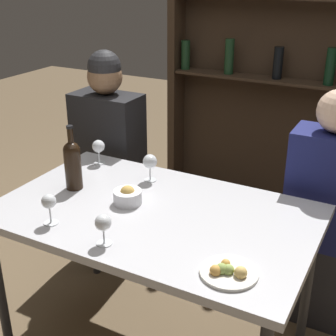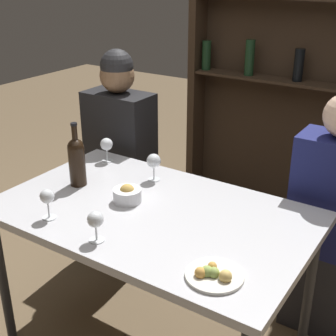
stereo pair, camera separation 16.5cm
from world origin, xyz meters
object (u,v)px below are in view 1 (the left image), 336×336
object	(u,v)px
wine_glass_2	(150,162)
seated_person_left	(110,163)
wine_glass_0	(49,203)
wine_bottle	(73,163)
food_plate_0	(228,271)
wine_glass_1	(99,147)
snack_bowl	(128,196)
seated_person_right	(323,219)
wine_glass_3	(103,224)

from	to	relation	value
wine_glass_2	seated_person_left	xyz separation A→B (m)	(-0.48, 0.33, -0.23)
wine_glass_0	seated_person_left	xyz separation A→B (m)	(-0.33, 0.87, -0.22)
wine_bottle	wine_glass_0	size ratio (longest dim) A/B	2.37
food_plate_0	wine_glass_1	bearing A→B (deg)	148.58
wine_glass_2	snack_bowl	distance (m)	0.26
wine_glass_2	seated_person_right	size ratio (longest dim) A/B	0.11
wine_glass_1	food_plate_0	distance (m)	1.11
wine_glass_1	wine_glass_3	xyz separation A→B (m)	(0.47, -0.62, -0.00)
wine_glass_3	snack_bowl	world-z (taller)	wine_glass_3
wine_glass_0	wine_glass_1	bearing A→B (deg)	107.87
food_plate_0	wine_bottle	bearing A→B (deg)	162.06
wine_bottle	food_plate_0	world-z (taller)	wine_bottle
wine_bottle	snack_bowl	world-z (taller)	wine_bottle
wine_glass_2	seated_person_right	bearing A→B (deg)	23.46
wine_glass_3	seated_person_right	distance (m)	1.13
wine_glass_3	seated_person_left	world-z (taller)	seated_person_left
wine_glass_0	seated_person_right	bearing A→B (deg)	43.58
wine_bottle	seated_person_right	bearing A→B (deg)	28.83
wine_glass_3	seated_person_left	xyz separation A→B (m)	(-0.60, 0.89, -0.22)
seated_person_left	seated_person_right	distance (m)	1.25
wine_bottle	wine_glass_3	distance (m)	0.51
food_plate_0	seated_person_right	distance (m)	0.89
wine_glass_1	wine_glass_3	size ratio (longest dim) A/B	1.04
wine_glass_1	wine_glass_3	world-z (taller)	wine_glass_1
wine_glass_3	wine_glass_0	bearing A→B (deg)	175.28
snack_bowl	seated_person_left	world-z (taller)	seated_person_left
snack_bowl	seated_person_left	size ratio (longest dim) A/B	0.10
snack_bowl	seated_person_right	world-z (taller)	seated_person_right
food_plate_0	snack_bowl	distance (m)	0.64
wine_glass_1	wine_glass_2	distance (m)	0.35
wine_bottle	seated_person_left	xyz separation A→B (m)	(-0.21, 0.57, -0.26)
wine_glass_1	wine_glass_2	size ratio (longest dim) A/B	0.95
wine_bottle	snack_bowl	xyz separation A→B (m)	(0.30, -0.01, -0.09)
wine_bottle	seated_person_left	size ratio (longest dim) A/B	0.24
wine_glass_3	snack_bowl	size ratio (longest dim) A/B	0.98
seated_person_left	seated_person_right	bearing A→B (deg)	0.00
wine_glass_2	wine_glass_3	bearing A→B (deg)	-77.15
wine_glass_3	seated_person_right	xyz separation A→B (m)	(0.64, 0.89, -0.26)
wine_bottle	food_plate_0	xyz separation A→B (m)	(0.87, -0.28, -0.11)
wine_glass_3	seated_person_right	size ratio (longest dim) A/B	0.10
wine_glass_1	snack_bowl	distance (m)	0.48
wine_glass_0	wine_glass_3	size ratio (longest dim) A/B	1.05
seated_person_left	wine_bottle	bearing A→B (deg)	-69.99
wine_glass_1	food_plate_0	bearing A→B (deg)	-31.42
food_plate_0	seated_person_left	distance (m)	1.38
food_plate_0	seated_person_right	world-z (taller)	seated_person_right
wine_bottle	wine_glass_3	xyz separation A→B (m)	(0.40, -0.32, -0.04)
food_plate_0	wine_glass_3	bearing A→B (deg)	-175.02
wine_glass_2	snack_bowl	world-z (taller)	wine_glass_2
wine_glass_0	wine_glass_2	bearing A→B (deg)	74.61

